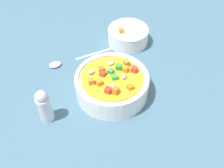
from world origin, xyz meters
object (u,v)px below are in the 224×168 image
object	(u,v)px
spoon	(71,60)
pepper_shaker	(44,106)
side_bowl_small	(128,35)
soup_bowl_main	(112,84)

from	to	relation	value
spoon	pepper_shaker	size ratio (longest dim) A/B	2.04
side_bowl_small	spoon	bearing A→B (deg)	-20.08
spoon	side_bowl_small	bearing A→B (deg)	-177.58
soup_bowl_main	pepper_shaker	distance (cm)	16.22
side_bowl_small	pepper_shaker	world-z (taller)	pepper_shaker
soup_bowl_main	side_bowl_small	world-z (taller)	soup_bowl_main
spoon	side_bowl_small	distance (cm)	18.31
spoon	soup_bowl_main	bearing A→B (deg)	108.36
soup_bowl_main	pepper_shaker	world-z (taller)	pepper_shaker
side_bowl_small	pepper_shaker	distance (cm)	33.71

